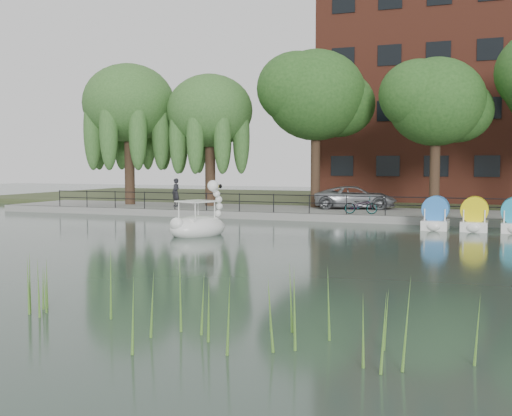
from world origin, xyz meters
The scene contains 15 objects.
ground_plane centered at (0.00, 0.00, 0.00)m, with size 120.00×120.00×0.00m, color #384C41.
promenade centered at (0.00, 16.00, 0.20)m, with size 40.00×6.00×0.40m, color gray.
kerb centered at (0.00, 13.05, 0.20)m, with size 40.00×0.25×0.40m, color gray.
land_strip centered at (0.00, 30.00, 0.18)m, with size 60.00×22.00×0.36m, color #47512D.
railing centered at (0.00, 13.25, 1.15)m, with size 32.00×0.05×1.00m.
apartment_building centered at (7.00, 29.97, 9.36)m, with size 20.00×10.07×18.00m.
willow_left centered at (-13.00, 16.50, 6.87)m, with size 5.88×5.88×9.01m.
willow_mid centered at (-7.50, 17.00, 6.25)m, with size 5.32×5.32×8.15m.
broadleaf_center centered at (-1.00, 18.00, 7.06)m, with size 6.00×6.00×9.25m.
broadleaf_right centered at (6.00, 17.50, 6.39)m, with size 5.40×5.40×8.32m.
minivan centered at (1.55, 17.53, 1.16)m, with size 5.45×2.51×1.52m, color gray.
bicycle centered at (2.63, 13.85, 0.90)m, with size 1.72×0.60×1.00m, color gray.
pedestrian centered at (-9.16, 15.55, 1.39)m, with size 0.71×0.48×1.98m, color black.
swan_boat centered at (-2.49, 5.02, 0.51)m, with size 2.59×3.17×2.32m.
reed_bank centered at (2.00, -9.50, 0.60)m, with size 24.00×2.40×1.20m.
Camera 1 is at (9.39, -19.36, 3.05)m, focal length 45.00 mm.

